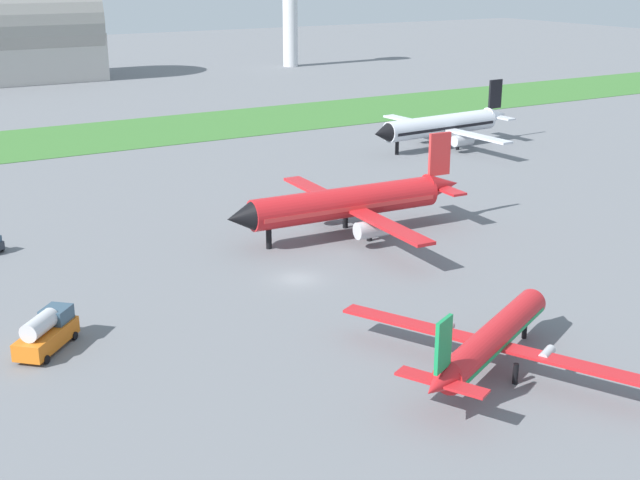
{
  "coord_description": "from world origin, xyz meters",
  "views": [
    {
      "loc": [
        -37.98,
        -68.89,
        29.86
      ],
      "look_at": [
        3.54,
        1.61,
        3.0
      ],
      "focal_mm": 47.68,
      "sensor_mm": 36.0,
      "label": 1
    }
  ],
  "objects_px": {
    "airplane_midfield_jet": "(350,203)",
    "fuel_truck_near_gate": "(47,331)",
    "airplane_parked_jet_far": "(443,125)",
    "airplane_foreground_turboprop": "(492,339)"
  },
  "relations": [
    {
      "from": "airplane_midfield_jet",
      "to": "fuel_truck_near_gate",
      "type": "bearing_deg",
      "value": 22.13
    },
    {
      "from": "airplane_parked_jet_far",
      "to": "airplane_foreground_turboprop",
      "type": "height_order",
      "value": "airplane_parked_jet_far"
    },
    {
      "from": "airplane_foreground_turboprop",
      "to": "fuel_truck_near_gate",
      "type": "relative_size",
      "value": 3.68
    },
    {
      "from": "airplane_midfield_jet",
      "to": "airplane_parked_jet_far",
      "type": "height_order",
      "value": "airplane_midfield_jet"
    },
    {
      "from": "airplane_parked_jet_far",
      "to": "airplane_foreground_turboprop",
      "type": "xyz_separation_m",
      "value": [
        -48.5,
        -67.21,
        -1.0
      ]
    },
    {
      "from": "airplane_foreground_turboprop",
      "to": "fuel_truck_near_gate",
      "type": "xyz_separation_m",
      "value": [
        -28.12,
        21.21,
        -1.21
      ]
    },
    {
      "from": "airplane_parked_jet_far",
      "to": "airplane_foreground_turboprop",
      "type": "distance_m",
      "value": 82.89
    },
    {
      "from": "airplane_parked_jet_far",
      "to": "fuel_truck_near_gate",
      "type": "bearing_deg",
      "value": 27.29
    },
    {
      "from": "airplane_midfield_jet",
      "to": "airplane_foreground_turboprop",
      "type": "distance_m",
      "value": 35.5
    },
    {
      "from": "airplane_midfield_jet",
      "to": "airplane_foreground_turboprop",
      "type": "xyz_separation_m",
      "value": [
        -9.07,
        -34.3,
        -1.1
      ]
    }
  ]
}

